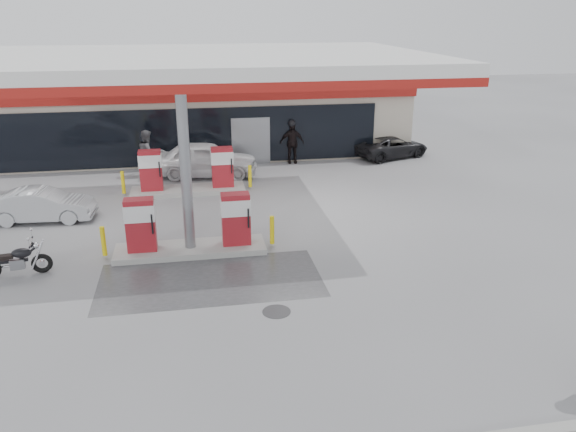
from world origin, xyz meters
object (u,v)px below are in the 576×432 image
Objects in this scene: pump_island_far at (187,175)px; parked_motorcycle at (17,261)px; pump_island_near at (189,230)px; hatchback_silver at (42,205)px; attendant at (148,153)px; parked_car_left at (92,148)px; biker_walking at (292,143)px; parked_car_right at (392,147)px; sedan_white at (205,159)px.

pump_island_far is 2.74× the size of parked_motorcycle.
pump_island_far is (0.00, 6.00, 0.00)m from pump_island_near.
pump_island_near is 6.15m from hatchback_silver.
attendant reaches higher than pump_island_near.
hatchback_silver is 8.41m from parked_car_left.
biker_walking is at bearing -54.32° from hatchback_silver.
parked_car_right is at bearing -63.18° from hatchback_silver.
parked_car_right is at bearing 28.42° from parked_motorcycle.
parked_motorcycle is 10.08m from attendant.
pump_island_near is 12.82m from parked_car_left.
biker_walking is (4.94, 9.80, 0.26)m from pump_island_near.
pump_island_far is 3.27m from attendant.
biker_walking reaches higher than hatchback_silver.
parked_car_left is (-4.50, 12.00, -0.10)m from pump_island_near.
parked_motorcycle is at bearing -127.46° from biker_walking.
attendant reaches higher than hatchback_silver.
pump_island_far is 6.24m from biker_walking.
parked_car_left is (0.48, 8.40, 0.04)m from hatchback_silver.
attendant reaches higher than sedan_white.
pump_island_near reaches higher than parked_car_right.
attendant is (3.04, 9.59, 0.58)m from parked_motorcycle.
pump_island_near is 2.74× the size of parked_motorcycle.
biker_walking is (4.15, 1.60, 0.20)m from sedan_white.
pump_island_far is at bearing 169.57° from sedan_white.
attendant is 6.68m from biker_walking.
parked_car_left is (-5.30, 3.80, -0.16)m from sedan_white.
attendant is at bearing 120.63° from pump_island_far.
parked_car_left is at bearing 110.56° from pump_island_near.
parked_car_left is (-2.84, 3.20, -0.40)m from attendant.
pump_island_near reaches higher than sedan_white.
parked_motorcycle is at bearing -174.47° from parked_car_left.
parked_motorcycle is at bearing 106.72° from parked_car_right.
pump_island_far reaches higher than parked_motorcycle.
pump_island_far reaches higher than parked_car_right.
hatchback_silver is 0.91× the size of parked_car_right.
pump_island_near and pump_island_far have the same top height.
parked_car_right is at bearing -91.43° from parked_car_left.
sedan_white is 7.39m from hatchback_silver.
sedan_white is at bearing 84.44° from pump_island_near.
sedan_white is at bearing 81.51° from parked_car_right.
pump_island_far is 1.14× the size of sedan_white.
sedan_white reaches higher than parked_motorcycle.
attendant reaches higher than parked_motorcycle.
pump_island_far is 2.55× the size of attendant.
parked_car_right is at bearing 45.00° from pump_island_near.
sedan_white is (0.80, 2.20, 0.06)m from pump_island_far.
parked_motorcycle is at bearing 158.05° from sedan_white.
parked_car_right is at bearing -87.80° from attendant.
biker_walking is at bearing 37.54° from pump_island_far.
hatchback_silver is at bearing -154.28° from pump_island_far.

